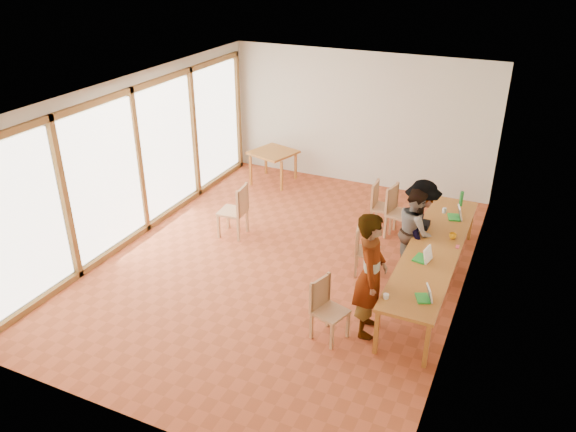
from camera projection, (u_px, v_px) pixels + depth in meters
name	position (u px, v px, depth m)	size (l,w,h in m)	color
ground	(284.00, 262.00, 9.90)	(8.00, 8.00, 0.00)	#AE4C2A
wall_back	(359.00, 120.00, 12.49)	(6.00, 0.10, 3.00)	beige
wall_front	(125.00, 318.00, 5.97)	(6.00, 0.10, 3.00)	beige
wall_right	(471.00, 218.00, 8.11)	(0.10, 8.00, 3.00)	beige
window_wall	(138.00, 158.00, 10.33)	(0.10, 8.00, 3.00)	white
ceiling	(283.00, 92.00, 8.55)	(6.00, 8.00, 0.04)	white
communal_table	(434.00, 250.00, 8.88)	(0.80, 4.00, 0.75)	#B06727
side_table	(273.00, 155.00, 12.85)	(0.90, 0.90, 0.75)	#B06727
chair_near	(325.00, 302.00, 7.85)	(0.54, 0.54, 0.49)	tan
chair_mid	(363.00, 245.00, 9.36)	(0.49, 0.49, 0.46)	tan
chair_far	(379.00, 201.00, 10.82)	(0.45, 0.45, 0.50)	tan
chair_empty	(396.00, 206.00, 10.52)	(0.55, 0.55, 0.53)	tan
chair_spare	(237.00, 206.00, 10.50)	(0.52, 0.52, 0.55)	tan
person_near	(370.00, 275.00, 7.77)	(0.69, 0.45, 1.88)	gray
person_mid	(415.00, 231.00, 9.32)	(0.74, 0.58, 1.53)	gray
person_far	(420.00, 225.00, 9.42)	(1.04, 0.60, 1.60)	gray
laptop_near	(426.00, 296.00, 7.56)	(0.28, 0.29, 0.20)	green
laptop_mid	(424.00, 256.00, 8.47)	(0.28, 0.30, 0.23)	green
laptop_far	(457.00, 215.00, 9.74)	(0.29, 0.31, 0.22)	green
yellow_mug	(453.00, 236.00, 9.09)	(0.12, 0.12, 0.09)	#FDA90F
green_bottle	(461.00, 199.00, 10.16)	(0.07, 0.07, 0.28)	#21782D
clear_glass	(444.00, 210.00, 9.95)	(0.07, 0.07, 0.09)	silver
condiment_cup	(386.00, 296.00, 7.59)	(0.08, 0.08, 0.06)	white
pink_phone	(457.00, 247.00, 8.86)	(0.05, 0.10, 0.01)	#F3506A
black_pouch	(424.00, 225.00, 9.45)	(0.16, 0.26, 0.09)	black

